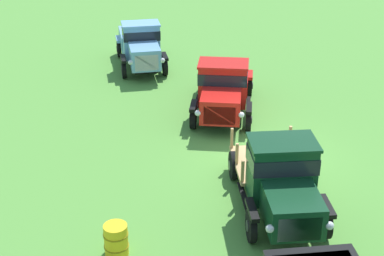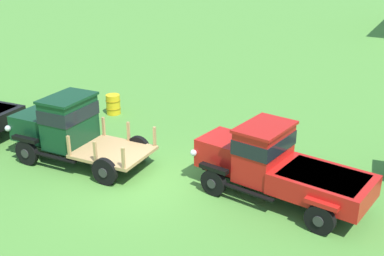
{
  "view_description": "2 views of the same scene",
  "coord_description": "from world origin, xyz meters",
  "px_view_note": "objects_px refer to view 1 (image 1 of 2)",
  "views": [
    {
      "loc": [
        -15.96,
        3.06,
        8.95
      ],
      "look_at": [
        0.37,
        2.33,
        1.0
      ],
      "focal_mm": 55.0,
      "sensor_mm": 36.0,
      "label": 1
    },
    {
      "loc": [
        7.42,
        -10.58,
        6.9
      ],
      "look_at": [
        0.37,
        2.33,
        1.0
      ],
      "focal_mm": 45.0,
      "sensor_mm": 36.0,
      "label": 2
    }
  ],
  "objects_px": {
    "vintage_truck_second_in_line": "(282,181)",
    "oil_drum_beside_row": "(116,240)",
    "vintage_truck_midrow_center": "(223,87)",
    "vintage_truck_far_side": "(141,44)"
  },
  "relations": [
    {
      "from": "vintage_truck_second_in_line",
      "to": "oil_drum_beside_row",
      "type": "xyz_separation_m",
      "value": [
        -1.35,
        4.2,
        -0.72
      ]
    },
    {
      "from": "vintage_truck_midrow_center",
      "to": "oil_drum_beside_row",
      "type": "xyz_separation_m",
      "value": [
        -8.15,
        3.32,
        -0.61
      ]
    },
    {
      "from": "vintage_truck_far_side",
      "to": "oil_drum_beside_row",
      "type": "height_order",
      "value": "vintage_truck_far_side"
    },
    {
      "from": "vintage_truck_second_in_line",
      "to": "vintage_truck_far_side",
      "type": "distance_m",
      "value": 12.53
    },
    {
      "from": "vintage_truck_midrow_center",
      "to": "vintage_truck_far_side",
      "type": "height_order",
      "value": "vintage_truck_midrow_center"
    },
    {
      "from": "vintage_truck_second_in_line",
      "to": "vintage_truck_far_side",
      "type": "height_order",
      "value": "vintage_truck_second_in_line"
    },
    {
      "from": "vintage_truck_far_side",
      "to": "vintage_truck_second_in_line",
      "type": "bearing_deg",
      "value": -161.23
    },
    {
      "from": "vintage_truck_second_in_line",
      "to": "vintage_truck_midrow_center",
      "type": "relative_size",
      "value": 0.94
    },
    {
      "from": "vintage_truck_second_in_line",
      "to": "vintage_truck_far_side",
      "type": "bearing_deg",
      "value": 18.77
    },
    {
      "from": "vintage_truck_second_in_line",
      "to": "vintage_truck_midrow_center",
      "type": "distance_m",
      "value": 6.86
    }
  ]
}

